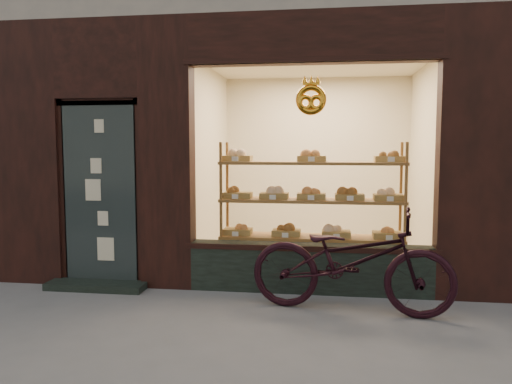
# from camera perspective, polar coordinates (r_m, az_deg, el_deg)

# --- Properties ---
(ground) EXTENTS (90.00, 90.00, 0.00)m
(ground) POSITION_cam_1_polar(r_m,az_deg,el_deg) (3.87, -2.14, -20.02)
(ground) COLOR slate
(display_shelf) EXTENTS (2.20, 0.45, 1.70)m
(display_shelf) POSITION_cam_1_polar(r_m,az_deg,el_deg) (6.05, 6.34, -2.41)
(display_shelf) COLOR olive
(display_shelf) RESTS_ON ground
(bicycle) EXTENTS (2.08, 0.97, 1.05)m
(bicycle) POSITION_cam_1_polar(r_m,az_deg,el_deg) (5.08, 10.78, -7.67)
(bicycle) COLOR black
(bicycle) RESTS_ON ground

